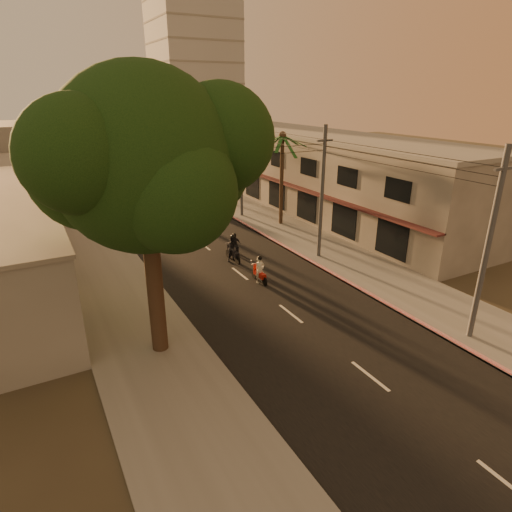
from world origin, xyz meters
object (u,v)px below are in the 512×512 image
at_px(scooter_red, 260,271).
at_px(scooter_far_a, 180,210).
at_px(broadleaf_tree, 152,160).
at_px(scooter_mid_a, 233,249).
at_px(palm_tree, 282,141).
at_px(scooter_mid_b, 235,245).
at_px(parked_car, 205,203).
at_px(scooter_far_b, 184,193).

bearing_deg(scooter_red, scooter_far_a, 87.28).
height_order(broadleaf_tree, scooter_mid_a, broadleaf_tree).
distance_m(palm_tree, scooter_mid_b, 10.37).
bearing_deg(scooter_mid_a, parked_car, 73.59).
xyz_separation_m(palm_tree, scooter_red, (-7.52, -9.75, -6.38)).
relative_size(scooter_red, scooter_mid_b, 1.12).
bearing_deg(scooter_far_b, broadleaf_tree, -89.94).
relative_size(scooter_mid_b, scooter_far_b, 0.98).
relative_size(scooter_far_a, parked_car, 0.45).
bearing_deg(scooter_mid_b, scooter_far_b, 88.26).
distance_m(scooter_mid_a, parked_car, 14.21).
bearing_deg(parked_car, scooter_mid_a, -112.60).
xyz_separation_m(scooter_mid_b, parked_car, (2.82, 12.52, -0.08)).
bearing_deg(scooter_red, scooter_mid_b, 80.02).
bearing_deg(scooter_mid_b, palm_tree, 40.33).
height_order(palm_tree, scooter_far_a, palm_tree).
relative_size(scooter_mid_a, scooter_far_a, 1.10).
distance_m(scooter_far_a, scooter_far_b, 6.98).
distance_m(scooter_red, scooter_far_a, 15.84).
relative_size(broadleaf_tree, scooter_far_a, 6.72).
bearing_deg(scooter_far_b, scooter_far_a, -90.96).
bearing_deg(scooter_mid_a, scooter_mid_b, 58.07).
relative_size(scooter_mid_b, scooter_far_a, 0.89).
xyz_separation_m(scooter_red, parked_car, (3.64, 17.68, -0.14)).
height_order(scooter_mid_b, scooter_far_b, scooter_far_b).
xyz_separation_m(scooter_mid_a, parked_car, (3.53, 13.76, -0.25)).
height_order(scooter_mid_a, scooter_far_b, scooter_mid_a).
xyz_separation_m(broadleaf_tree, scooter_mid_a, (7.20, 8.03, -7.60)).
xyz_separation_m(broadleaf_tree, scooter_far_a, (7.58, 19.94, -7.69)).
bearing_deg(scooter_far_a, scooter_far_b, 67.13).
height_order(broadleaf_tree, scooter_far_a, broadleaf_tree).
xyz_separation_m(broadleaf_tree, parked_car, (10.73, 21.79, -7.85)).
height_order(scooter_mid_b, scooter_far_a, scooter_far_a).
height_order(broadleaf_tree, scooter_red, broadleaf_tree).
relative_size(palm_tree, parked_car, 2.06).
distance_m(scooter_mid_a, scooter_far_a, 11.91).
bearing_deg(scooter_far_a, broadleaf_tree, -111.53).
bearing_deg(scooter_far_b, scooter_mid_b, -76.44).
relative_size(broadleaf_tree, scooter_far_b, 7.40).
height_order(palm_tree, parked_car, palm_tree).
distance_m(scooter_red, scooter_mid_b, 5.22).
relative_size(scooter_red, scooter_far_b, 1.10).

